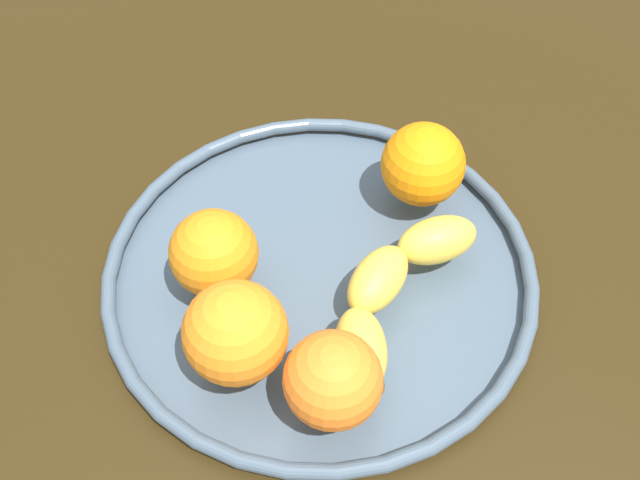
# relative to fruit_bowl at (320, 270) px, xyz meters

# --- Properties ---
(ground_plane) EXTENTS (1.40, 1.40, 0.04)m
(ground_plane) POSITION_rel_fruit_bowl_xyz_m (0.00, 0.00, -0.03)
(ground_plane) COLOR black
(fruit_bowl) EXTENTS (0.35, 0.35, 0.02)m
(fruit_bowl) POSITION_rel_fruit_bowl_xyz_m (0.00, 0.00, 0.00)
(fruit_bowl) COLOR #455564
(fruit_bowl) RESTS_ON ground_plane
(banana) EXTENTS (0.19, 0.09, 0.04)m
(banana) POSITION_rel_fruit_bowl_xyz_m (-0.01, 0.07, 0.03)
(banana) COLOR yellow
(banana) RESTS_ON fruit_bowl
(orange_back_left) EXTENTS (0.07, 0.07, 0.07)m
(orange_back_left) POSITION_rel_fruit_bowl_xyz_m (0.10, 0.01, 0.05)
(orange_back_left) COLOR orange
(orange_back_left) RESTS_ON fruit_bowl
(orange_front_right) EXTENTS (0.07, 0.07, 0.07)m
(orange_front_right) POSITION_rel_fruit_bowl_xyz_m (0.09, 0.09, 0.04)
(orange_front_right) COLOR orange
(orange_front_right) RESTS_ON fruit_bowl
(orange_center) EXTENTS (0.07, 0.07, 0.07)m
(orange_center) POSITION_rel_fruit_bowl_xyz_m (-0.11, 0.01, 0.04)
(orange_center) COLOR orange
(orange_center) RESTS_ON fruit_bowl
(orange_front_left) EXTENTS (0.07, 0.07, 0.07)m
(orange_front_left) POSITION_rel_fruit_bowl_xyz_m (0.07, -0.05, 0.04)
(orange_front_left) COLOR orange
(orange_front_left) RESTS_ON fruit_bowl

